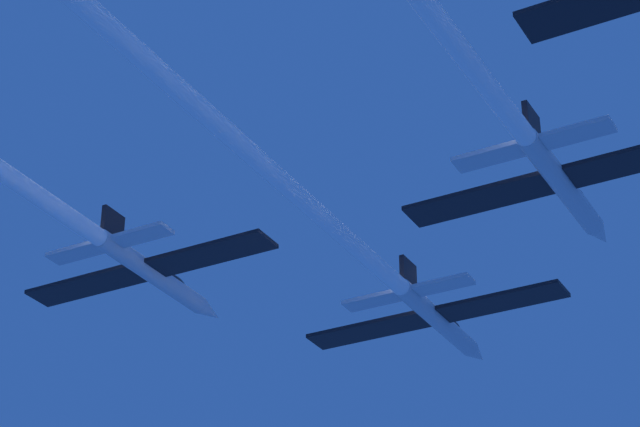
# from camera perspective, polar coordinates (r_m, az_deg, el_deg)

# --- Properties ---
(jet_lead) EXTENTS (16.88, 48.55, 2.80)m
(jet_lead) POSITION_cam_1_polar(r_m,az_deg,el_deg) (71.44, 0.88, -0.83)
(jet_lead) COLOR #B2BAC6
(jet_left_wing) EXTENTS (16.88, 46.56, 2.80)m
(jet_left_wing) POSITION_cam_1_polar(r_m,az_deg,el_deg) (71.27, -12.88, 1.26)
(jet_left_wing) COLOR #B2BAC6
(jet_right_wing) EXTENTS (16.88, 45.54, 2.80)m
(jet_right_wing) POSITION_cam_1_polar(r_m,az_deg,el_deg) (59.87, 6.76, 6.25)
(jet_right_wing) COLOR #B2BAC6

